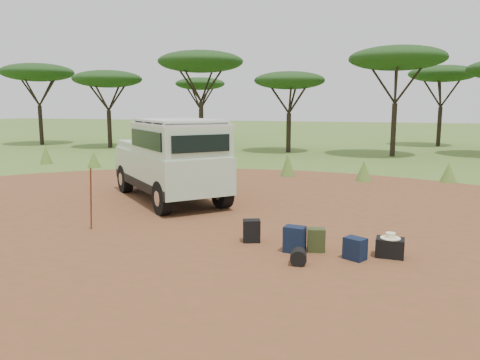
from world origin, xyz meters
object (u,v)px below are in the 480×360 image
(duffel_navy, at_px, (355,249))
(safari_vehicle, at_px, (171,162))
(backpack_navy, at_px, (295,239))
(backpack_black, at_px, (252,231))
(walking_staff, at_px, (91,199))
(hard_case, at_px, (390,248))
(backpack_olive, at_px, (316,240))

(duffel_navy, bearing_deg, safari_vehicle, 173.93)
(backpack_navy, bearing_deg, safari_vehicle, 146.77)
(duffel_navy, bearing_deg, backpack_black, -164.34)
(walking_staff, relative_size, backpack_black, 3.12)
(walking_staff, height_order, hard_case, walking_staff)
(walking_staff, xyz_separation_m, backpack_olive, (5.11, 0.05, -0.50))
(backpack_black, distance_m, backpack_navy, 1.07)
(backpack_navy, xyz_separation_m, backpack_olive, (0.39, 0.17, -0.03))
(backpack_navy, bearing_deg, backpack_olive, 30.72)
(backpack_black, xyz_separation_m, hard_case, (2.77, -0.12, -0.06))
(safari_vehicle, xyz_separation_m, backpack_navy, (4.51, -3.79, -0.92))
(backpack_black, bearing_deg, hard_case, -23.76)
(backpack_olive, height_order, duffel_navy, backpack_olive)
(hard_case, bearing_deg, safari_vehicle, 152.38)
(backpack_black, distance_m, duffel_navy, 2.20)
(safari_vehicle, distance_m, walking_staff, 3.70)
(backpack_black, bearing_deg, backpack_navy, -43.14)
(safari_vehicle, xyz_separation_m, walking_staff, (-0.20, -3.67, -0.44))
(safari_vehicle, distance_m, duffel_navy, 6.93)
(backpack_olive, bearing_deg, duffel_navy, -31.75)
(safari_vehicle, relative_size, backpack_black, 10.38)
(walking_staff, distance_m, backpack_black, 3.76)
(safari_vehicle, bearing_deg, walking_staff, -49.80)
(duffel_navy, relative_size, hard_case, 0.81)
(backpack_navy, height_order, duffel_navy, backpack_navy)
(backpack_navy, bearing_deg, walking_staff, -174.65)
(backpack_black, xyz_separation_m, backpack_olive, (1.39, -0.23, -0.01))
(backpack_black, distance_m, hard_case, 2.77)
(walking_staff, relative_size, hard_case, 2.89)
(hard_case, bearing_deg, backpack_black, 179.02)
(walking_staff, bearing_deg, backpack_black, -42.89)
(walking_staff, relative_size, backpack_navy, 2.87)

